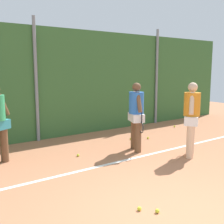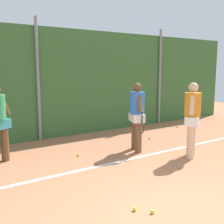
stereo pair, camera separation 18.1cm
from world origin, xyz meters
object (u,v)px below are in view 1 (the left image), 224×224
at_px(player_midcourt, 136,113).
at_px(tennis_ball_8, 136,134).
at_px(player_foreground_near, 192,115).
at_px(tennis_ball_0, 78,155).
at_px(tennis_ball_6, 157,211).
at_px(tennis_ball_1, 139,209).
at_px(tennis_ball_2, 175,126).
at_px(tennis_ball_3, 148,138).
at_px(tennis_ball_4, 131,139).

bearing_deg(player_midcourt, tennis_ball_8, 162.43).
distance_m(player_foreground_near, tennis_ball_0, 2.99).
bearing_deg(tennis_ball_6, tennis_ball_1, 130.01).
height_order(player_foreground_near, tennis_ball_6, player_foreground_near).
bearing_deg(tennis_ball_2, tennis_ball_0, -167.46).
bearing_deg(tennis_ball_2, tennis_ball_8, -177.23).
relative_size(tennis_ball_3, tennis_ball_4, 1.00).
distance_m(tennis_ball_1, tennis_ball_8, 5.01).
relative_size(tennis_ball_2, tennis_ball_3, 1.00).
distance_m(tennis_ball_0, tennis_ball_4, 2.18).
height_order(tennis_ball_1, tennis_ball_2, same).
height_order(tennis_ball_1, tennis_ball_4, same).
bearing_deg(tennis_ball_1, tennis_ball_2, 37.55).
xyz_separation_m(player_midcourt, tennis_ball_0, (-1.53, 0.42, -0.98)).
xyz_separation_m(tennis_ball_0, tennis_ball_6, (-0.33, -3.14, 0.00)).
height_order(tennis_ball_0, tennis_ball_8, same).
relative_size(tennis_ball_0, tennis_ball_4, 1.00).
distance_m(tennis_ball_2, tennis_ball_3, 2.15).
distance_m(tennis_ball_3, tennis_ball_4, 0.56).
xyz_separation_m(tennis_ball_0, tennis_ball_1, (-0.51, -2.93, 0.00)).
distance_m(player_foreground_near, player_midcourt, 1.41).
height_order(player_foreground_near, tennis_ball_0, player_foreground_near).
bearing_deg(player_foreground_near, tennis_ball_1, 169.08).
bearing_deg(tennis_ball_0, tennis_ball_4, 13.79).
xyz_separation_m(player_midcourt, tennis_ball_4, (0.59, 0.94, -0.98)).
height_order(tennis_ball_3, tennis_ball_4, same).
distance_m(player_foreground_near, tennis_ball_4, 2.33).
bearing_deg(tennis_ball_3, tennis_ball_6, -130.74).
relative_size(player_foreground_near, tennis_ball_1, 27.93).
bearing_deg(tennis_ball_0, tennis_ball_1, -99.89).
distance_m(tennis_ball_4, tennis_ball_8, 0.70).
bearing_deg(tennis_ball_8, tennis_ball_2, 2.77).
bearing_deg(tennis_ball_3, tennis_ball_8, 85.81).
height_order(tennis_ball_4, tennis_ball_6, same).
height_order(tennis_ball_2, tennis_ball_4, same).
xyz_separation_m(player_midcourt, tennis_ball_1, (-2.04, -2.51, -0.98)).
bearing_deg(tennis_ball_0, tennis_ball_8, 19.32).
bearing_deg(tennis_ball_6, player_midcourt, 55.64).
xyz_separation_m(tennis_ball_1, tennis_ball_2, (5.15, 3.96, 0.00)).
height_order(tennis_ball_2, tennis_ball_6, same).
height_order(player_midcourt, tennis_ball_1, player_midcourt).
bearing_deg(tennis_ball_8, tennis_ball_1, -129.48).
bearing_deg(player_foreground_near, tennis_ball_2, 12.05).
bearing_deg(tennis_ball_1, tennis_ball_6, -49.99).
distance_m(player_midcourt, tennis_ball_1, 3.38).
distance_m(tennis_ball_0, tennis_ball_2, 4.75).
bearing_deg(tennis_ball_1, tennis_ball_4, 52.69).
bearing_deg(tennis_ball_2, tennis_ball_3, -159.90).
relative_size(tennis_ball_0, tennis_ball_2, 1.00).
bearing_deg(player_midcourt, tennis_ball_1, -16.47).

